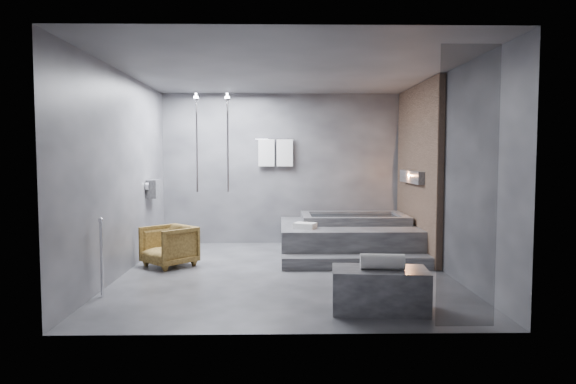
{
  "coord_description": "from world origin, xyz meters",
  "views": [
    {
      "loc": [
        -0.09,
        -7.12,
        1.64
      ],
      "look_at": [
        0.04,
        0.3,
        1.12
      ],
      "focal_mm": 32.0,
      "sensor_mm": 36.0,
      "label": 1
    }
  ],
  "objects": [
    {
      "name": "room",
      "position": [
        0.4,
        0.24,
        1.73
      ],
      "size": [
        5.0,
        5.04,
        2.82
      ],
      "color": "#2D2D30",
      "rests_on": "ground"
    },
    {
      "name": "tub_step",
      "position": [
        1.05,
        0.27,
        0.09
      ],
      "size": [
        2.2,
        0.36,
        0.18
      ],
      "primitive_type": "cube",
      "color": "#323235",
      "rests_on": "ground"
    },
    {
      "name": "concrete_bench",
      "position": [
        0.98,
        -1.79,
        0.22
      ],
      "size": [
        1.04,
        0.64,
        0.45
      ],
      "primitive_type": "cube",
      "rotation": [
        0.0,
        0.0,
        -0.09
      ],
      "color": "#363638",
      "rests_on": "ground"
    },
    {
      "name": "deck_towel",
      "position": [
        0.32,
        0.91,
        0.54
      ],
      "size": [
        0.4,
        0.35,
        0.09
      ],
      "primitive_type": "cube",
      "rotation": [
        0.0,
        0.0,
        -0.41
      ],
      "color": "silver",
      "rests_on": "tub_deck"
    },
    {
      "name": "tub_deck",
      "position": [
        1.05,
        1.45,
        0.25
      ],
      "size": [
        2.2,
        2.0,
        0.5
      ],
      "primitive_type": "cube",
      "color": "#323235",
      "rests_on": "ground"
    },
    {
      "name": "rolled_towel",
      "position": [
        1.0,
        -1.82,
        0.53
      ],
      "size": [
        0.47,
        0.21,
        0.17
      ],
      "primitive_type": "cylinder",
      "rotation": [
        0.0,
        1.57,
        -0.1
      ],
      "color": "silver",
      "rests_on": "concrete_bench"
    },
    {
      "name": "driftwood_chair",
      "position": [
        -1.73,
        0.47,
        0.3
      ],
      "size": [
        0.93,
        0.93,
        0.61
      ],
      "primitive_type": "imported",
      "rotation": [
        0.0,
        0.0,
        -0.77
      ],
      "color": "#453011",
      "rests_on": "ground"
    }
  ]
}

